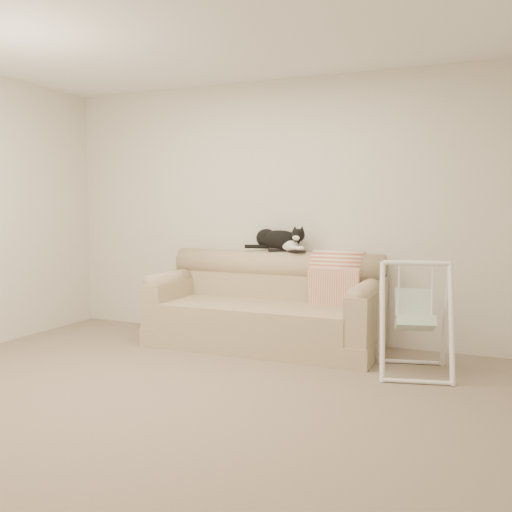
{
  "coord_description": "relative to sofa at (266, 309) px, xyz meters",
  "views": [
    {
      "loc": [
        2.0,
        -3.42,
        1.34
      ],
      "look_at": [
        -0.02,
        1.27,
        0.9
      ],
      "focal_mm": 40.0,
      "sensor_mm": 36.0,
      "label": 1
    }
  ],
  "objects": [
    {
      "name": "remote_a",
      "position": [
        0.02,
        0.24,
        0.56
      ],
      "size": [
        0.19,
        0.11,
        0.03
      ],
      "color": "black",
      "rests_on": "sofa"
    },
    {
      "name": "throw_blanket",
      "position": [
        0.64,
        0.23,
        0.37
      ],
      "size": [
        0.49,
        0.38,
        0.58
      ],
      "color": "#D15A37",
      "rests_on": "sofa"
    },
    {
      "name": "remote_b",
      "position": [
        0.24,
        0.2,
        0.56
      ],
      "size": [
        0.18,
        0.08,
        0.02
      ],
      "color": "black",
      "rests_on": "sofa"
    },
    {
      "name": "baby_swing",
      "position": [
        1.45,
        -0.4,
        0.11
      ],
      "size": [
        0.68,
        0.71,
        0.92
      ],
      "color": "white",
      "rests_on": "ground"
    },
    {
      "name": "ground_plane",
      "position": [
        0.06,
        -1.62,
        -0.35
      ],
      "size": [
        5.0,
        5.0,
        0.0
      ],
      "primitive_type": "plane",
      "color": "#766455",
      "rests_on": "ground"
    },
    {
      "name": "tuxedo_cat",
      "position": [
        0.03,
        0.25,
        0.66
      ],
      "size": [
        0.64,
        0.28,
        0.25
      ],
      "color": "black",
      "rests_on": "sofa"
    },
    {
      "name": "sofa",
      "position": [
        0.0,
        0.0,
        0.0
      ],
      "size": [
        2.2,
        0.93,
        0.9
      ],
      "color": "tan",
      "rests_on": "ground"
    },
    {
      "name": "room_shell",
      "position": [
        0.06,
        -1.62,
        1.18
      ],
      "size": [
        5.04,
        4.04,
        2.6
      ],
      "color": "beige",
      "rests_on": "ground"
    }
  ]
}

